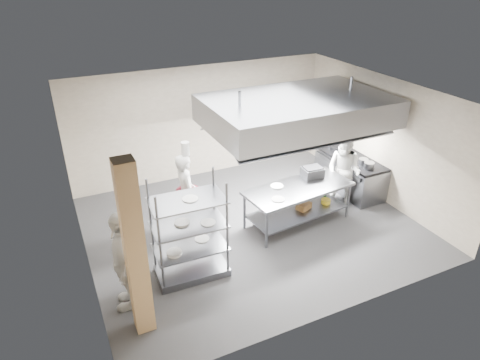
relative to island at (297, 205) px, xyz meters
name	(u,v)px	position (x,y,z in m)	size (l,w,h in m)	color
floor	(251,226)	(-1.00, 0.30, -0.46)	(7.00, 7.00, 0.00)	#2D2D2F
ceiling	(253,96)	(-1.00, 0.30, 2.54)	(7.00, 7.00, 0.00)	silver
wall_back	(201,122)	(-1.00, 3.30, 1.04)	(7.00, 7.00, 0.00)	gray
wall_left	(77,202)	(-4.50, 0.30, 1.04)	(6.00, 6.00, 0.00)	gray
wall_right	(382,139)	(2.50, 0.30, 1.04)	(6.00, 6.00, 0.00)	gray
column	(135,251)	(-3.90, -1.60, 1.04)	(0.30, 0.30, 3.00)	tan
exhaust_hood	(297,111)	(0.30, 0.70, 1.94)	(4.00, 2.50, 0.60)	gray
hood_strip_a	(261,131)	(-0.60, 0.70, 1.62)	(1.60, 0.12, 0.04)	white
hood_strip_b	(330,119)	(1.20, 0.70, 1.62)	(1.60, 0.12, 0.04)	white
wall_shelf	(264,115)	(0.80, 3.14, 1.04)	(1.50, 0.28, 0.04)	gray
island	(297,205)	(0.00, 0.00, 0.00)	(2.43, 1.01, 0.91)	slate
island_worktop	(299,188)	(0.00, 0.00, 0.42)	(2.43, 1.01, 0.06)	gray
island_undershelf	(297,211)	(0.00, 0.00, -0.16)	(2.24, 0.91, 0.04)	slate
pass_rack	(189,230)	(-2.76, -0.66, 0.54)	(1.32, 0.77, 1.99)	slate
cooking_range	(349,174)	(2.08, 0.80, -0.04)	(0.80, 2.00, 0.84)	gray
range_top	(351,158)	(2.08, 0.80, 0.41)	(0.78, 1.96, 0.06)	black
chef_head	(186,195)	(-2.35, 0.71, 0.47)	(0.68, 0.44, 1.85)	silver
chef_line	(344,171)	(1.41, 0.26, 0.44)	(0.87, 0.68, 1.79)	white
chef_plating	(124,260)	(-4.00, -0.96, 0.47)	(1.08, 0.45, 1.84)	silver
griddle	(312,172)	(0.54, 0.30, 0.57)	(0.46, 0.36, 0.22)	slate
wicker_basket	(304,206)	(0.17, -0.01, -0.06)	(0.33, 0.22, 0.14)	#9B663E
stockpot	(363,162)	(2.05, 0.33, 0.52)	(0.23, 0.23, 0.16)	gray
plate_stack	(190,246)	(-2.76, -0.66, 0.18)	(0.28, 0.28, 0.05)	white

